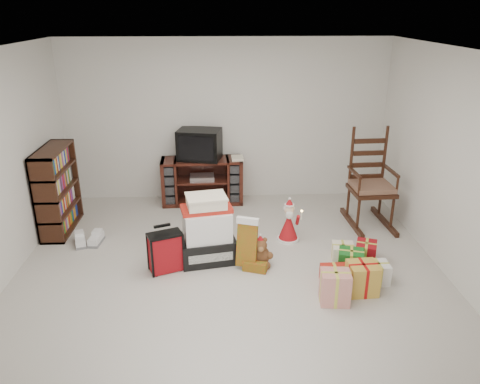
% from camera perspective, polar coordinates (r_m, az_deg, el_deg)
% --- Properties ---
extents(room, '(5.01, 5.01, 2.51)m').
position_cam_1_polar(room, '(4.94, -1.33, 2.14)').
color(room, '#BCB5AD').
rests_on(room, ground).
extents(tv_stand, '(1.27, 0.50, 0.71)m').
position_cam_1_polar(tv_stand, '(7.36, -4.63, 1.37)').
color(tv_stand, '#4A1A15').
rests_on(tv_stand, floor).
extents(bookshelf, '(0.32, 0.96, 1.17)m').
position_cam_1_polar(bookshelf, '(6.82, -21.35, 0.07)').
color(bookshelf, '#331B0E').
rests_on(bookshelf, floor).
extents(rocking_chair, '(0.62, 0.97, 1.42)m').
position_cam_1_polar(rocking_chair, '(6.84, 15.53, 0.16)').
color(rocking_chair, '#331B0E').
rests_on(rocking_chair, floor).
extents(gift_pile, '(0.73, 0.59, 0.82)m').
position_cam_1_polar(gift_pile, '(5.67, -4.03, -4.99)').
color(gift_pile, black).
rests_on(gift_pile, floor).
extents(red_suitcase, '(0.42, 0.32, 0.56)m').
position_cam_1_polar(red_suitcase, '(5.54, -9.05, -7.24)').
color(red_suitcase, maroon).
rests_on(red_suitcase, floor).
extents(stocking, '(0.33, 0.22, 0.65)m').
position_cam_1_polar(stocking, '(5.48, 0.85, -6.31)').
color(stocking, '#0D7D18').
rests_on(stocking, floor).
extents(teddy_bear, '(0.24, 0.21, 0.36)m').
position_cam_1_polar(teddy_bear, '(5.64, 2.45, -7.45)').
color(teddy_bear, brown).
rests_on(teddy_bear, floor).
extents(santa_figurine, '(0.29, 0.28, 0.60)m').
position_cam_1_polar(santa_figurine, '(6.20, 5.94, -3.96)').
color(santa_figurine, '#A31117').
rests_on(santa_figurine, floor).
extents(mrs_claus_figurine, '(0.29, 0.28, 0.60)m').
position_cam_1_polar(mrs_claus_figurine, '(6.27, -3.98, -3.56)').
color(mrs_claus_figurine, '#A31117').
rests_on(mrs_claus_figurine, floor).
extents(sneaker_pair, '(0.40, 0.34, 0.11)m').
position_cam_1_polar(sneaker_pair, '(6.46, -18.02, -5.58)').
color(sneaker_pair, white).
rests_on(sneaker_pair, floor).
extents(gift_cluster, '(0.81, 1.18, 0.28)m').
position_cam_1_polar(gift_cluster, '(5.53, 13.53, -8.95)').
color(gift_cluster, '#B52014').
rests_on(gift_cluster, floor).
extents(crt_television, '(0.71, 0.57, 0.46)m').
position_cam_1_polar(crt_television, '(7.19, -4.95, 5.79)').
color(crt_television, black).
rests_on(crt_television, tv_stand).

